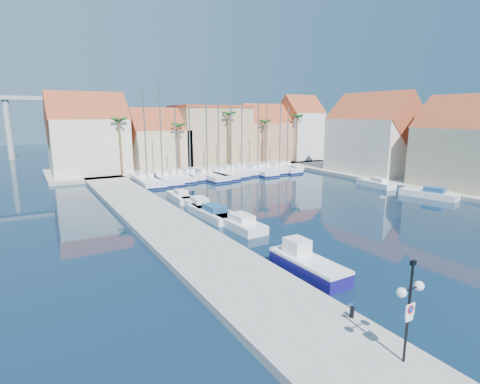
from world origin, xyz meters
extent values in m
plane|color=black|center=(0.00, 0.00, 0.00)|extent=(260.00, 260.00, 0.00)
cube|color=gray|center=(-9.00, 13.50, 0.25)|extent=(6.00, 77.00, 0.50)
cube|color=gray|center=(10.00, 48.00, 0.25)|extent=(54.00, 16.00, 0.50)
cube|color=gray|center=(32.00, 15.00, 0.25)|extent=(12.00, 60.00, 0.50)
cylinder|color=black|center=(-7.32, -11.74, 2.67)|extent=(0.11, 0.11, 4.34)
cylinder|color=black|center=(-7.59, -11.74, 3.65)|extent=(0.54, 0.06, 0.05)
cylinder|color=black|center=(-7.05, -11.73, 3.65)|extent=(0.54, 0.06, 0.05)
sphere|color=white|center=(-7.86, -11.75, 3.65)|extent=(0.39, 0.39, 0.39)
sphere|color=white|center=(-6.78, -11.73, 3.65)|extent=(0.39, 0.39, 0.39)
cube|color=black|center=(-7.32, -11.74, 4.73)|extent=(0.24, 0.13, 0.17)
cube|color=white|center=(-7.32, -11.80, 2.78)|extent=(0.54, 0.04, 0.54)
cylinder|color=red|center=(-7.32, -11.83, 2.83)|extent=(0.37, 0.02, 0.37)
cylinder|color=#1933A5|center=(-7.32, -11.84, 2.83)|extent=(0.26, 0.02, 0.26)
cube|color=white|center=(-7.32, -11.80, 2.40)|extent=(0.43, 0.04, 0.15)
cylinder|color=black|center=(-6.60, -8.28, 0.77)|extent=(0.22, 0.22, 0.54)
cube|color=navy|center=(-4.40, -2.46, 0.45)|extent=(2.08, 6.01, 0.90)
cube|color=white|center=(-4.40, -2.46, 1.00)|extent=(2.08, 6.01, 0.20)
cube|color=white|center=(-4.42, -1.26, 1.55)|extent=(1.32, 1.62, 1.10)
cube|color=white|center=(-3.20, 8.93, 0.40)|extent=(2.43, 6.90, 0.80)
cube|color=white|center=(-3.17, 8.25, 1.10)|extent=(1.61, 2.44, 0.60)
cube|color=white|center=(-3.75, 13.35, 0.40)|extent=(2.56, 7.23, 0.80)
cube|color=navy|center=(-3.73, 12.64, 1.10)|extent=(1.70, 2.56, 0.60)
cube|color=white|center=(-3.52, 17.28, 0.40)|extent=(2.50, 6.50, 0.80)
cube|color=white|center=(-3.57, 16.65, 1.10)|extent=(1.59, 2.33, 0.60)
cube|color=white|center=(-3.76, 22.04, 0.40)|extent=(2.15, 5.73, 0.80)
cube|color=white|center=(-3.80, 21.48, 1.10)|extent=(1.38, 2.05, 0.60)
cube|color=white|center=(24.00, 7.86, 0.40)|extent=(3.70, 7.04, 0.80)
cube|color=navy|center=(24.16, 7.21, 1.10)|extent=(2.03, 2.64, 0.60)
cube|color=white|center=(24.00, 16.11, 0.40)|extent=(2.27, 5.99, 0.80)
cube|color=white|center=(23.96, 15.52, 1.10)|extent=(1.45, 2.14, 0.60)
cube|color=white|center=(-3.97, 35.42, 0.50)|extent=(3.52, 11.68, 1.00)
cube|color=#0D1545|center=(-3.97, 35.42, 0.18)|extent=(3.58, 11.74, 0.28)
cube|color=white|center=(-3.92, 36.58, 1.30)|extent=(2.26, 3.56, 0.60)
cylinder|color=slate|center=(-3.99, 34.84, 7.75)|extent=(0.20, 0.20, 13.50)
cube|color=white|center=(-1.53, 35.58, 0.50)|extent=(3.23, 11.17, 1.00)
cube|color=#0D1545|center=(-1.53, 35.58, 0.18)|extent=(3.29, 11.24, 0.28)
cube|color=white|center=(-1.57, 36.69, 1.30)|extent=(2.12, 3.39, 0.60)
cylinder|color=slate|center=(-1.52, 35.02, 7.83)|extent=(0.20, 0.20, 13.66)
cube|color=white|center=(1.10, 36.35, 0.50)|extent=(3.10, 10.18, 1.00)
cube|color=#0D1545|center=(1.10, 36.35, 0.18)|extent=(3.16, 10.24, 0.28)
cube|color=white|center=(1.05, 37.36, 1.30)|extent=(1.98, 3.10, 0.60)
cylinder|color=slate|center=(1.12, 35.85, 6.17)|extent=(0.20, 0.20, 10.35)
cube|color=white|center=(3.51, 36.36, 0.50)|extent=(2.70, 8.69, 1.00)
cube|color=#0D1545|center=(3.51, 36.36, 0.18)|extent=(2.77, 8.75, 0.28)
cube|color=white|center=(3.56, 37.22, 1.30)|extent=(1.70, 2.66, 0.60)
cylinder|color=slate|center=(3.49, 35.94, 6.16)|extent=(0.20, 0.20, 10.31)
cube|color=white|center=(5.86, 35.29, 0.50)|extent=(3.76, 11.81, 1.00)
cube|color=#0D1545|center=(5.86, 35.29, 0.18)|extent=(3.82, 11.88, 0.28)
cube|color=white|center=(5.79, 36.45, 1.30)|extent=(2.34, 3.62, 0.60)
cylinder|color=slate|center=(5.90, 34.71, 7.65)|extent=(0.20, 0.20, 13.30)
cube|color=white|center=(8.10, 35.43, 0.50)|extent=(2.79, 10.70, 1.00)
cube|color=#0D1545|center=(8.10, 35.43, 0.18)|extent=(2.85, 10.76, 0.28)
cube|color=white|center=(8.11, 36.50, 1.30)|extent=(1.95, 3.21, 0.60)
cylinder|color=slate|center=(8.10, 34.90, 6.95)|extent=(0.20, 0.20, 11.89)
cube|color=white|center=(10.76, 35.96, 0.50)|extent=(2.54, 9.30, 1.00)
cube|color=#0D1545|center=(10.76, 35.96, 0.18)|extent=(2.60, 9.36, 0.28)
cube|color=white|center=(10.74, 36.89, 1.30)|extent=(1.73, 2.80, 0.60)
cylinder|color=slate|center=(10.76, 35.50, 7.20)|extent=(0.20, 0.20, 12.41)
cube|color=white|center=(13.30, 36.64, 0.50)|extent=(2.85, 9.26, 1.00)
cube|color=#0D1545|center=(13.30, 36.64, 0.18)|extent=(2.91, 9.33, 0.28)
cube|color=white|center=(13.35, 37.55, 1.30)|extent=(1.80, 2.83, 0.60)
cylinder|color=slate|center=(13.28, 36.18, 6.31)|extent=(0.20, 0.20, 10.62)
cube|color=white|center=(15.84, 35.42, 0.50)|extent=(3.49, 11.05, 1.00)
cube|color=#0D1545|center=(15.84, 35.42, 0.18)|extent=(3.55, 11.11, 0.28)
cube|color=white|center=(15.91, 36.51, 1.30)|extent=(2.18, 3.38, 0.60)
cylinder|color=slate|center=(15.81, 34.88, 7.03)|extent=(0.20, 0.20, 12.05)
cube|color=white|center=(18.12, 36.26, 0.50)|extent=(3.17, 10.38, 1.00)
cube|color=#0D1545|center=(18.12, 36.26, 0.18)|extent=(3.23, 10.45, 0.28)
cube|color=white|center=(18.07, 37.28, 1.30)|extent=(2.02, 3.17, 0.60)
cylinder|color=slate|center=(18.15, 35.74, 7.27)|extent=(0.20, 0.20, 12.54)
cube|color=white|center=(20.76, 35.84, 0.50)|extent=(3.63, 10.83, 1.00)
cube|color=#0D1545|center=(20.76, 35.84, 0.18)|extent=(3.69, 10.90, 0.28)
cube|color=white|center=(20.68, 36.90, 1.30)|extent=(2.19, 3.34, 0.60)
cylinder|color=slate|center=(20.81, 35.31, 7.19)|extent=(0.20, 0.20, 12.38)
cube|color=white|center=(23.06, 36.41, 0.50)|extent=(3.01, 8.96, 1.00)
cube|color=#0D1545|center=(23.06, 36.41, 0.18)|extent=(3.07, 9.02, 0.28)
cube|color=white|center=(23.13, 37.28, 1.30)|extent=(1.81, 2.76, 0.60)
cylinder|color=slate|center=(23.02, 35.97, 6.33)|extent=(0.20, 0.20, 10.66)
cube|color=beige|center=(-10.00, 47.00, 5.00)|extent=(12.00, 9.00, 9.00)
cube|color=maroon|center=(-10.00, 47.00, 9.50)|extent=(12.30, 9.00, 9.00)
cube|color=#C7B48C|center=(2.00, 47.00, 4.00)|extent=(10.00, 8.00, 7.00)
cube|color=maroon|center=(2.00, 47.00, 7.50)|extent=(10.30, 8.00, 8.00)
cube|color=tan|center=(13.00, 48.00, 6.00)|extent=(14.00, 10.00, 11.00)
cube|color=maroon|center=(13.00, 48.00, 11.75)|extent=(14.20, 10.20, 0.50)
cube|color=#B36F5A|center=(25.00, 47.00, 4.50)|extent=(10.00, 8.00, 8.00)
cube|color=maroon|center=(25.00, 47.00, 8.50)|extent=(10.30, 8.00, 8.00)
cube|color=silver|center=(34.00, 46.00, 5.50)|extent=(8.00, 8.00, 10.00)
cube|color=maroon|center=(34.00, 46.00, 10.50)|extent=(8.30, 8.00, 8.00)
cube|color=#C7B48C|center=(32.00, 8.00, 4.50)|extent=(9.00, 12.00, 8.00)
cube|color=maroon|center=(32.00, 8.00, 8.50)|extent=(9.00, 12.30, 9.00)
cube|color=beige|center=(32.00, 24.00, 5.00)|extent=(9.00, 14.00, 9.00)
cube|color=maroon|center=(32.00, 24.00, 9.50)|extent=(9.00, 14.30, 9.00)
cylinder|color=brown|center=(-6.00, 42.00, 5.00)|extent=(0.36, 0.36, 9.00)
sphere|color=#164E18|center=(-6.00, 42.00, 9.35)|extent=(2.60, 2.60, 2.60)
cylinder|color=brown|center=(4.00, 42.00, 4.50)|extent=(0.36, 0.36, 8.00)
sphere|color=#164E18|center=(4.00, 42.00, 8.35)|extent=(2.60, 2.60, 2.60)
cylinder|color=brown|center=(14.00, 42.00, 5.50)|extent=(0.36, 0.36, 10.00)
sphere|color=#164E18|center=(14.00, 42.00, 10.35)|extent=(2.60, 2.60, 2.60)
cylinder|color=brown|center=(22.00, 42.00, 4.75)|extent=(0.36, 0.36, 8.50)
sphere|color=#164E18|center=(22.00, 42.00, 8.85)|extent=(2.60, 2.60, 2.60)
cylinder|color=brown|center=(30.00, 42.00, 5.25)|extent=(0.36, 0.36, 9.50)
sphere|color=#164E18|center=(30.00, 42.00, 9.85)|extent=(2.60, 2.60, 2.60)
cylinder|color=#9E9E99|center=(-22.00, 82.00, 7.00)|extent=(1.40, 1.40, 14.00)
camera|label=1|loc=(-19.78, -19.99, 10.29)|focal=28.00mm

